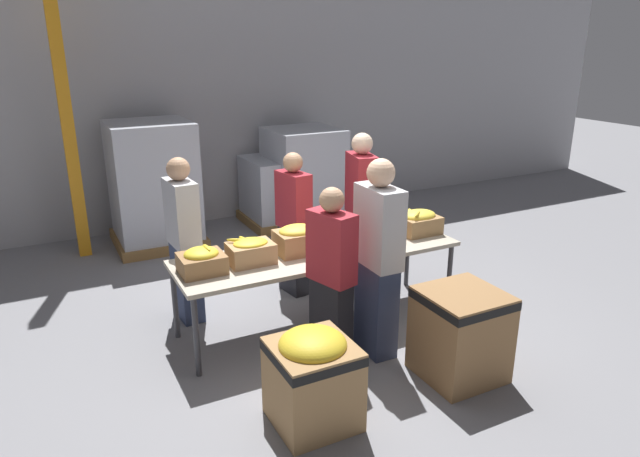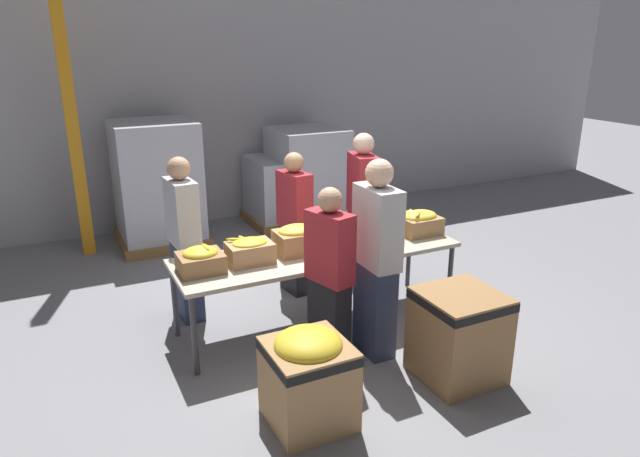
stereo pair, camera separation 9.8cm
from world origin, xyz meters
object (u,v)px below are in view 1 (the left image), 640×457
object	(u,v)px
banana_box_1	(251,251)
pallet_stack_0	(279,191)
donation_bin_1	(461,331)
banana_box_0	(202,260)
volunteer_0	(184,241)
volunteer_3	(378,260)
pallet_stack_2	(154,185)
banana_box_5	(418,221)
donation_bin_0	(313,375)
banana_box_3	(342,236)
banana_box_2	(298,239)
volunteer_4	(361,211)
banana_box_4	(377,229)
support_pillar	(64,99)
pallet_stack_1	(304,177)
volunteer_1	(331,277)
sorting_table	(318,255)
volunteer_2	(294,225)

from	to	relation	value
banana_box_1	pallet_stack_0	bearing A→B (deg)	62.67
donation_bin_1	pallet_stack_0	size ratio (longest dim) A/B	0.72
banana_box_0	volunteer_0	size ratio (longest dim) A/B	0.23
volunteer_3	pallet_stack_2	size ratio (longest dim) A/B	1.06
banana_box_5	donation_bin_0	size ratio (longest dim) A/B	0.54
banana_box_3	banana_box_5	world-z (taller)	banana_box_3
banana_box_2	volunteer_4	distance (m)	1.25
banana_box_0	pallet_stack_0	distance (m)	3.82
banana_box_3	volunteer_4	size ratio (longest dim) A/B	0.23
banana_box_4	volunteer_4	bearing A→B (deg)	72.17
volunteer_3	volunteer_4	world-z (taller)	volunteer_3
volunteer_4	support_pillar	world-z (taller)	support_pillar
donation_bin_1	banana_box_0	bearing A→B (deg)	142.92
banana_box_2	pallet_stack_1	distance (m)	3.31
banana_box_5	volunteer_1	xyz separation A→B (m)	(-1.35, -0.61, -0.12)
banana_box_5	pallet_stack_0	distance (m)	3.21
pallet_stack_0	banana_box_2	bearing A→B (deg)	-110.22
banana_box_1	volunteer_4	world-z (taller)	volunteer_4
donation_bin_1	pallet_stack_2	xyz separation A→B (m)	(-1.54, 4.41, 0.42)
sorting_table	banana_box_5	world-z (taller)	banana_box_5
banana_box_2	banana_box_4	distance (m)	0.85
donation_bin_1	pallet_stack_0	distance (m)	4.52
pallet_stack_1	donation_bin_1	bearing A→B (deg)	-98.54
banana_box_4	banana_box_0	bearing A→B (deg)	-179.80
pallet_stack_1	banana_box_1	bearing A→B (deg)	-123.25
volunteer_4	support_pillar	size ratio (longest dim) A/B	0.43
pallet_stack_1	pallet_stack_2	distance (m)	2.20
volunteer_0	pallet_stack_1	distance (m)	3.31
sorting_table	pallet_stack_1	distance (m)	3.26
volunteer_3	pallet_stack_0	xyz separation A→B (m)	(0.73, 3.86, -0.39)
donation_bin_1	banana_box_4	bearing A→B (deg)	88.83
banana_box_0	pallet_stack_1	world-z (taller)	pallet_stack_1
volunteer_0	donation_bin_0	world-z (taller)	volunteer_0
support_pillar	volunteer_4	bearing A→B (deg)	-41.23
sorting_table	pallet_stack_1	xyz separation A→B (m)	(1.28, 3.00, -0.02)
banana_box_5	volunteer_3	size ratio (longest dim) A/B	0.23
sorting_table	donation_bin_0	bearing A→B (deg)	-118.56
volunteer_3	pallet_stack_0	world-z (taller)	volunteer_3
banana_box_4	support_pillar	size ratio (longest dim) A/B	0.10
banana_box_1	volunteer_0	bearing A→B (deg)	121.24
banana_box_1	volunteer_1	xyz separation A→B (m)	(0.49, -0.62, -0.11)
banana_box_1	support_pillar	xyz separation A→B (m)	(-1.18, 3.08, 1.12)
banana_box_4	volunteer_1	distance (m)	1.06
volunteer_0	volunteer_2	size ratio (longest dim) A/B	1.05
banana_box_3	volunteer_4	bearing A→B (deg)	48.86
volunteer_0	donation_bin_1	bearing A→B (deg)	36.47
banana_box_0	pallet_stack_0	bearing A→B (deg)	56.69
sorting_table	banana_box_4	world-z (taller)	banana_box_4
banana_box_3	banana_box_2	bearing A→B (deg)	159.95
banana_box_0	volunteer_0	world-z (taller)	volunteer_0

